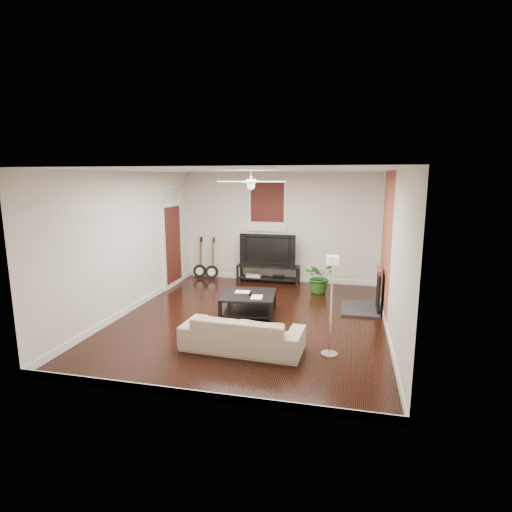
{
  "coord_description": "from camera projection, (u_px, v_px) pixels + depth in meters",
  "views": [
    {
      "loc": [
        1.78,
        -7.28,
        2.68
      ],
      "look_at": [
        0.0,
        0.4,
        1.15
      ],
      "focal_mm": 28.6,
      "sensor_mm": 36.0,
      "label": 1
    }
  ],
  "objects": [
    {
      "name": "window_back",
      "position": [
        267.0,
        206.0,
        10.4
      ],
      "size": [
        1.0,
        0.06,
        1.3
      ],
      "primitive_type": "cube",
      "color": "#37120F",
      "rests_on": "wall_back"
    },
    {
      "name": "tv_stand",
      "position": [
        268.0,
        274.0,
        10.53
      ],
      "size": [
        1.6,
        0.43,
        0.45
      ],
      "primitive_type": "cube",
      "color": "black",
      "rests_on": "floor"
    },
    {
      "name": "guitar_left",
      "position": [
        199.0,
        258.0,
        10.86
      ],
      "size": [
        0.38,
        0.29,
        1.12
      ],
      "primitive_type": null,
      "rotation": [
        0.0,
        0.0,
        0.13
      ],
      "color": "black",
      "rests_on": "floor"
    },
    {
      "name": "tv",
      "position": [
        268.0,
        249.0,
        10.43
      ],
      "size": [
        1.43,
        0.19,
        0.82
      ],
      "primitive_type": "imported",
      "color": "black",
      "rests_on": "tv_stand"
    },
    {
      "name": "fireplace",
      "position": [
        368.0,
        289.0,
        8.25
      ],
      "size": [
        0.8,
        1.1,
        0.92
      ],
      "primitive_type": "cube",
      "color": "black",
      "rests_on": "floor"
    },
    {
      "name": "brick_accent",
      "position": [
        386.0,
        243.0,
        8.0
      ],
      "size": [
        0.02,
        2.2,
        2.8
      ],
      "primitive_type": "cube",
      "color": "#A54D35",
      "rests_on": "floor"
    },
    {
      "name": "room",
      "position": [
        251.0,
        247.0,
        7.6
      ],
      "size": [
        5.01,
        6.01,
        2.81
      ],
      "color": "black",
      "rests_on": "ground"
    },
    {
      "name": "sofa",
      "position": [
        242.0,
        333.0,
        6.4
      ],
      "size": [
        1.95,
        0.85,
        0.56
      ],
      "primitive_type": "imported",
      "rotation": [
        0.0,
        0.0,
        3.09
      ],
      "color": "tan",
      "rests_on": "floor"
    },
    {
      "name": "floor_lamp",
      "position": [
        331.0,
        306.0,
        6.1
      ],
      "size": [
        0.27,
        0.27,
        1.56
      ],
      "primitive_type": null,
      "rotation": [
        0.0,
        0.0,
        -0.05
      ],
      "color": "white",
      "rests_on": "floor"
    },
    {
      "name": "guitar_right",
      "position": [
        212.0,
        259.0,
        10.75
      ],
      "size": [
        0.39,
        0.32,
        1.12
      ],
      "primitive_type": null,
      "rotation": [
        0.0,
        0.0,
        0.23
      ],
      "color": "black",
      "rests_on": "floor"
    },
    {
      "name": "door_left",
      "position": [
        172.0,
        236.0,
        9.99
      ],
      "size": [
        0.08,
        1.0,
        2.5
      ],
      "primitive_type": "cube",
      "color": "white",
      "rests_on": "wall_left"
    },
    {
      "name": "potted_plant",
      "position": [
        319.0,
        276.0,
        9.54
      ],
      "size": [
        0.92,
        0.94,
        0.79
      ],
      "primitive_type": "imported",
      "rotation": [
        0.0,
        0.0,
        0.88
      ],
      "color": "#24621C",
      "rests_on": "floor"
    },
    {
      "name": "ceiling_fan",
      "position": [
        251.0,
        182.0,
        7.37
      ],
      "size": [
        1.24,
        1.24,
        0.32
      ],
      "primitive_type": null,
      "color": "white",
      "rests_on": "ceiling"
    },
    {
      "name": "coffee_table",
      "position": [
        249.0,
        304.0,
        8.03
      ],
      "size": [
        1.13,
        1.13,
        0.43
      ],
      "primitive_type": "cube",
      "rotation": [
        0.0,
        0.0,
        0.12
      ],
      "color": "black",
      "rests_on": "floor"
    }
  ]
}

